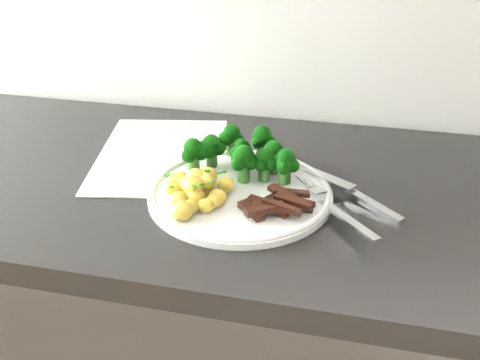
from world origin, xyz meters
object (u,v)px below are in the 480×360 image
at_px(beef_strips, 276,205).
at_px(fork, 336,209).
at_px(recipe_paper, 161,154).
at_px(knife, 359,197).
at_px(plate, 240,192).
at_px(broccoli, 245,152).
at_px(potatoes, 194,189).

xyz_separation_m(beef_strips, fork, (0.09, 0.01, -0.00)).
distance_m(recipe_paper, knife, 0.37).
bearing_deg(plate, knife, 7.81).
bearing_deg(recipe_paper, knife, -14.09).
relative_size(plate, broccoli, 1.49).
bearing_deg(broccoli, recipe_paper, 162.33).
bearing_deg(fork, knife, 62.13).
distance_m(recipe_paper, plate, 0.21).
bearing_deg(knife, broccoli, 169.17).
bearing_deg(fork, recipe_paper, 155.40).
xyz_separation_m(beef_strips, knife, (0.12, 0.07, -0.01)).
height_order(broccoli, potatoes, broccoli).
relative_size(potatoes, beef_strips, 1.24).
bearing_deg(plate, broccoli, 96.01).
bearing_deg(broccoli, knife, -10.83).
distance_m(recipe_paper, fork, 0.36).
bearing_deg(beef_strips, plate, 144.97).
bearing_deg(broccoli, fork, -31.16).
relative_size(potatoes, knife, 0.79).
bearing_deg(plate, potatoes, -147.83).
bearing_deg(plate, beef_strips, -35.03).
bearing_deg(potatoes, plate, 32.17).
relative_size(recipe_paper, broccoli, 1.82).
bearing_deg(broccoli, potatoes, -118.95).
bearing_deg(recipe_paper, broccoli, -17.67).
distance_m(recipe_paper, potatoes, 0.19).
relative_size(recipe_paper, fork, 2.06).
xyz_separation_m(recipe_paper, knife, (0.36, -0.09, 0.01)).
bearing_deg(beef_strips, broccoli, 123.51).
relative_size(plate, fork, 1.69).
height_order(plate, potatoes, potatoes).
distance_m(beef_strips, knife, 0.14).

